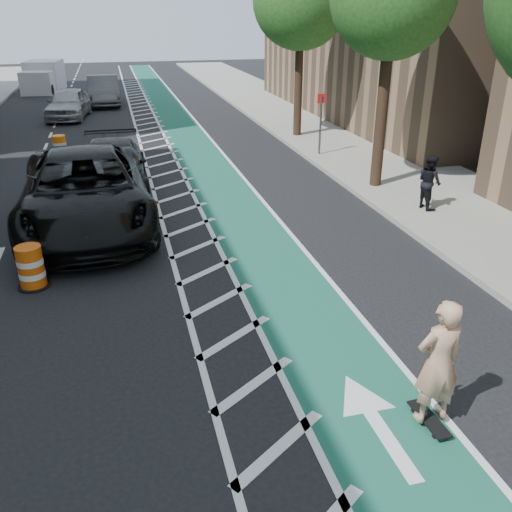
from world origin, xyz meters
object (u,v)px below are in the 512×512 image
object	(u,v)px
suv_far	(112,168)
barrel_a	(31,268)
suv_near	(86,190)
skateboarder	(438,362)

from	to	relation	value
suv_far	barrel_a	size ratio (longest dim) A/B	5.74
barrel_a	suv_near	bearing A→B (deg)	72.73
skateboarder	suv_far	world-z (taller)	skateboarder
skateboarder	barrel_a	size ratio (longest dim) A/B	2.04
suv_far	barrel_a	xyz separation A→B (m)	(-1.79, -6.53, -0.33)
suv_near	skateboarder	bearing A→B (deg)	-64.37
suv_far	barrel_a	bearing A→B (deg)	-104.30
skateboarder	suv_near	xyz separation A→B (m)	(-4.82, 9.33, -0.06)
suv_near	barrel_a	size ratio (longest dim) A/B	7.75
skateboarder	suv_far	size ratio (longest dim) A/B	0.36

